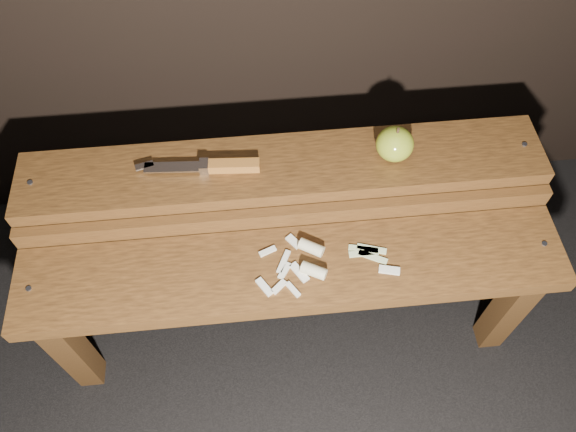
{
  "coord_description": "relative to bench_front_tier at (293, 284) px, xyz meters",
  "views": [
    {
      "loc": [
        -0.07,
        -0.62,
        1.49
      ],
      "look_at": [
        0.0,
        0.06,
        0.45
      ],
      "focal_mm": 35.0,
      "sensor_mm": 36.0,
      "label": 1
    }
  ],
  "objects": [
    {
      "name": "knife",
      "position": [
        -0.15,
        0.23,
        0.16
      ],
      "size": [
        0.28,
        0.05,
        0.02
      ],
      "color": "#995921",
      "rests_on": "bench_rear_tier"
    },
    {
      "name": "apple",
      "position": [
        0.25,
        0.23,
        0.18
      ],
      "size": [
        0.08,
        0.08,
        0.09
      ],
      "color": "olive",
      "rests_on": "bench_rear_tier"
    },
    {
      "name": "ground",
      "position": [
        0.0,
        0.06,
        -0.35
      ],
      "size": [
        60.0,
        60.0,
        0.0
      ],
      "primitive_type": "plane",
      "color": "black"
    },
    {
      "name": "apple_scraps",
      "position": [
        0.05,
        0.01,
        0.08
      ],
      "size": [
        0.31,
        0.16,
        0.03
      ],
      "color": "beige",
      "rests_on": "bench_front_tier"
    },
    {
      "name": "bench_rear_tier",
      "position": [
        0.0,
        0.23,
        0.06
      ],
      "size": [
        1.2,
        0.21,
        0.5
      ],
      "color": "#3A220E",
      "rests_on": "ground"
    },
    {
      "name": "bench_front_tier",
      "position": [
        0.0,
        0.0,
        0.0
      ],
      "size": [
        1.2,
        0.2,
        0.42
      ],
      "color": "#3A220E",
      "rests_on": "ground"
    }
  ]
}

